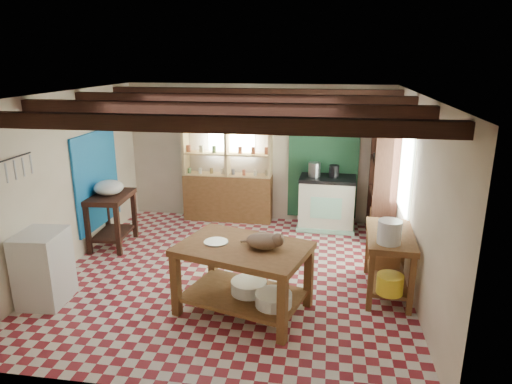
% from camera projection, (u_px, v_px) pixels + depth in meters
% --- Properties ---
extents(floor, '(5.00, 5.00, 0.02)m').
position_uv_depth(floor, '(232.00, 275.00, 6.71)').
color(floor, maroon).
rests_on(floor, ground).
extents(ceiling, '(5.00, 5.00, 0.02)m').
position_uv_depth(ceiling, '(229.00, 94.00, 5.97)').
color(ceiling, '#4A4A4F').
rests_on(ceiling, wall_back).
extents(wall_back, '(5.00, 0.04, 2.60)m').
position_uv_depth(wall_back, '(258.00, 153.00, 8.71)').
color(wall_back, beige).
rests_on(wall_back, floor).
extents(wall_front, '(5.00, 0.04, 2.60)m').
position_uv_depth(wall_front, '(170.00, 269.00, 3.97)').
color(wall_front, beige).
rests_on(wall_front, floor).
extents(wall_left, '(0.04, 5.00, 2.60)m').
position_uv_depth(wall_left, '(64.00, 182.00, 6.71)').
color(wall_left, beige).
rests_on(wall_left, floor).
extents(wall_right, '(0.04, 5.00, 2.60)m').
position_uv_depth(wall_right, '(417.00, 198.00, 5.97)').
color(wall_right, beige).
rests_on(wall_right, floor).
extents(ceiling_beams, '(5.00, 3.80, 0.15)m').
position_uv_depth(ceiling_beams, '(229.00, 104.00, 6.00)').
color(ceiling_beams, '#331912').
rests_on(ceiling_beams, ceiling).
extents(blue_wall_patch, '(0.04, 1.40, 1.60)m').
position_uv_depth(blue_wall_patch, '(97.00, 180.00, 7.62)').
color(blue_wall_patch, '#1769AE').
rests_on(blue_wall_patch, wall_left).
extents(green_wall_patch, '(1.30, 0.04, 2.30)m').
position_uv_depth(green_wall_patch, '(323.00, 158.00, 8.51)').
color(green_wall_patch, '#205132').
rests_on(green_wall_patch, wall_back).
extents(window_back, '(0.90, 0.02, 0.80)m').
position_uv_depth(window_back, '(231.00, 132.00, 8.65)').
color(window_back, silver).
rests_on(window_back, wall_back).
extents(window_right, '(0.02, 1.30, 1.20)m').
position_uv_depth(window_right, '(404.00, 172.00, 6.89)').
color(window_right, silver).
rests_on(window_right, wall_right).
extents(utensil_rail, '(0.06, 0.90, 0.28)m').
position_uv_depth(utensil_rail, '(8.00, 170.00, 5.43)').
color(utensil_rail, black).
rests_on(utensil_rail, wall_left).
extents(pot_rack, '(0.86, 0.12, 0.36)m').
position_uv_depth(pot_rack, '(325.00, 111.00, 7.84)').
color(pot_rack, black).
rests_on(pot_rack, ceiling).
extents(shelving_unit, '(1.70, 0.34, 2.20)m').
position_uv_depth(shelving_unit, '(227.00, 165.00, 8.66)').
color(shelving_unit, tan).
rests_on(shelving_unit, floor).
extents(tall_rack, '(0.40, 0.86, 2.00)m').
position_uv_depth(tall_rack, '(383.00, 183.00, 7.79)').
color(tall_rack, '#331912').
rests_on(tall_rack, floor).
extents(work_table, '(1.76, 1.41, 0.87)m').
position_uv_depth(work_table, '(243.00, 278.00, 5.65)').
color(work_table, brown).
rests_on(work_table, floor).
extents(stove, '(1.03, 0.71, 0.98)m').
position_uv_depth(stove, '(327.00, 203.00, 8.40)').
color(stove, beige).
rests_on(stove, floor).
extents(prep_table, '(0.67, 0.93, 0.90)m').
position_uv_depth(prep_table, '(112.00, 220.00, 7.63)').
color(prep_table, '#331912').
rests_on(prep_table, floor).
extents(white_cabinet, '(0.58, 0.67, 0.95)m').
position_uv_depth(white_cabinet, '(44.00, 268.00, 5.84)').
color(white_cabinet, silver).
rests_on(white_cabinet, floor).
extents(right_counter, '(0.65, 1.22, 0.85)m').
position_uv_depth(right_counter, '(388.00, 263.00, 6.09)').
color(right_counter, brown).
rests_on(right_counter, floor).
extents(cat, '(0.45, 0.36, 0.19)m').
position_uv_depth(cat, '(264.00, 241.00, 5.44)').
color(cat, '#8A6850').
rests_on(cat, work_table).
extents(steel_tray, '(0.37, 0.37, 0.02)m').
position_uv_depth(steel_tray, '(216.00, 242.00, 5.62)').
color(steel_tray, '#9FA0A7').
rests_on(steel_tray, work_table).
extents(basin_large, '(0.56, 0.56, 0.16)m').
position_uv_depth(basin_large, '(249.00, 287.00, 5.70)').
color(basin_large, silver).
rests_on(basin_large, work_table).
extents(basin_small, '(0.55, 0.55, 0.15)m').
position_uv_depth(basin_small, '(274.00, 299.00, 5.41)').
color(basin_small, silver).
rests_on(basin_small, work_table).
extents(kettle_left, '(0.23, 0.23, 0.25)m').
position_uv_depth(kettle_left, '(314.00, 169.00, 8.27)').
color(kettle_left, '#9FA0A7').
rests_on(kettle_left, stove).
extents(kettle_right, '(0.19, 0.19, 0.22)m').
position_uv_depth(kettle_right, '(334.00, 171.00, 8.21)').
color(kettle_right, black).
rests_on(kettle_right, stove).
extents(enamel_bowl, '(0.51, 0.51, 0.24)m').
position_uv_depth(enamel_bowl, '(109.00, 187.00, 7.46)').
color(enamel_bowl, silver).
rests_on(enamel_bowl, prep_table).
extents(white_bucket, '(0.31, 0.31, 0.29)m').
position_uv_depth(white_bucket, '(390.00, 232.00, 5.61)').
color(white_bucket, silver).
rests_on(white_bucket, right_counter).
extents(wicker_basket, '(0.37, 0.30, 0.25)m').
position_uv_depth(wicker_basket, '(386.00, 259.00, 6.40)').
color(wicker_basket, '#9E6840').
rests_on(wicker_basket, right_counter).
extents(yellow_tub, '(0.35, 0.35, 0.24)m').
position_uv_depth(yellow_tub, '(390.00, 284.00, 5.69)').
color(yellow_tub, yellow).
rests_on(yellow_tub, right_counter).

